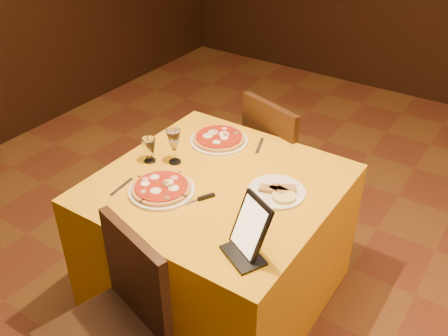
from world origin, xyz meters
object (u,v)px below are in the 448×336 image
Objects in this scene: pizza_near at (162,189)px; main_table at (218,240)px; wine_glass at (174,146)px; water_glass at (149,150)px; pizza_far at (219,139)px; chair_main_far at (289,161)px; tablet at (251,226)px.

main_table is at bearing 50.75° from pizza_near.
water_glass is (-0.11, -0.06, -0.03)m from wine_glass.
pizza_far reaches higher than main_table.
main_table is 0.55m from pizza_far.
wine_glass is (-0.11, 0.24, 0.08)m from pizza_near.
wine_glass is at bearing 175.07° from main_table.
main_table is at bearing 107.23° from chair_main_far.
pizza_near is at bearing 97.33° from chair_main_far.
main_table is 8.46× the size of water_glass.
wine_glass reaches higher than main_table.
tablet reaches higher than wine_glass.
wine_glass reaches higher than pizza_near.
tablet reaches higher than pizza_near.
wine_glass reaches higher than water_glass.
chair_main_far is 2.91× the size of pizza_near.
pizza_far is at bearing 63.25° from water_glass.
pizza_near is 2.40× the size of water_glass.
tablet reaches higher than water_glass.
wine_glass is (-0.28, 0.02, 0.47)m from main_table.
pizza_near is (-0.17, -0.99, 0.31)m from chair_main_far.
main_table is 1.21× the size of chair_main_far.
chair_main_far is 1.24m from tablet.
wine_glass is 0.78× the size of tablet.
wine_glass reaches higher than chair_main_far.
wine_glass is (-0.07, -0.30, 0.08)m from pizza_far.
wine_glass is at bearing 29.25° from water_glass.
pizza_near is 0.98× the size of pizza_far.
water_glass reaches higher than main_table.
wine_glass is (-0.28, -0.76, 0.39)m from chair_main_far.
chair_main_far is 0.59m from pizza_far.
chair_main_far reaches higher than water_glass.
water_glass is at bearing -172.96° from tablet.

